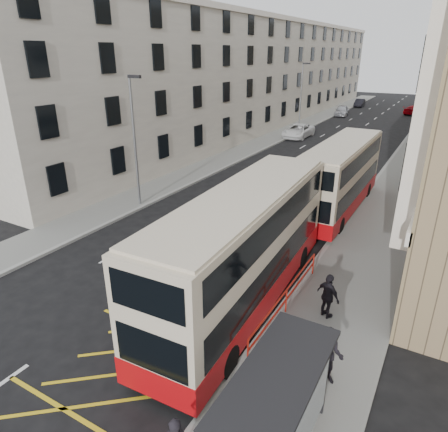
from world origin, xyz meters
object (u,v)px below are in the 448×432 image
Objects in this scene: street_lamp_near at (135,135)px; double_decker_front at (244,249)px; bus_shelter at (276,412)px; double_decker_rear at (340,177)px; litter_bin at (245,428)px; white_van at (298,131)px; pedestrian_mid at (328,356)px; pedestrian_far at (328,296)px; street_lamp_far at (301,93)px; car_silver at (342,110)px; car_dark at (360,103)px; car_red at (415,110)px.

double_decker_front is (10.80, -6.30, -2.24)m from street_lamp_near.
bus_shelter is 0.36× the size of double_decker_front.
double_decker_rear is 17.81m from litter_bin.
street_lamp_near is 12.70m from double_decker_front.
white_van is at bearing 108.14° from litter_bin.
pedestrian_mid is 1.05× the size of pedestrian_far.
pedestrian_far is 34.73m from white_van.
white_van is at bearing -71.88° from street_lamp_far.
double_decker_front reaches higher than car_silver.
bus_shelter is 1.86m from litter_bin.
white_van is 32.18m from car_dark.
white_van is (-12.59, 38.42, 0.15)m from litter_bin.
car_red is (-3.69, 65.48, -1.44)m from bus_shelter.
bus_shelter is 0.88× the size of car_red.
litter_bin is at bearing -71.31° from white_van.
pedestrian_mid is 37.97m from white_van.
double_decker_front reaches higher than pedestrian_far.
car_red is (9.86, 26.60, -0.06)m from white_van.
pedestrian_mid is at bearing -75.68° from double_decker_rear.
car_silver is (1.15, 46.10, -3.84)m from street_lamp_near.
double_decker_front is 2.47× the size of car_red.
double_decker_rear is 2.33× the size of car_silver.
pedestrian_mid is (14.93, -8.90, -3.54)m from street_lamp_near.
pedestrian_mid is (4.13, -2.60, -1.31)m from double_decker_front.
street_lamp_far is at bearing -101.75° from car_silver.
car_red is at bearing 89.72° from pedestrian_mid.
double_decker_rear reaches higher than car_dark.
street_lamp_far reaches higher than white_van.
street_lamp_far is at bearing 108.14° from litter_bin.
litter_bin is 0.16× the size of white_van.
double_decker_rear is 2.01× the size of white_van.
car_silver is at bearing -47.14° from pedestrian_far.
white_van is (-12.88, 32.25, -0.29)m from pedestrian_far.
litter_bin is 3.30m from pedestrian_mid.
car_dark is at bearing 100.11° from litter_bin.
car_silver is at bearing 102.24° from litter_bin.
pedestrian_mid is (3.58, -14.54, -1.13)m from double_decker_rear.
street_lamp_near reaches higher than double_decker_front.
street_lamp_far reaches higher than car_dark.
double_decker_front is 3.55m from pedestrian_far.
double_decker_front is 5.06m from pedestrian_mid.
white_van is (1.15, -3.51, -3.88)m from street_lamp_far.
street_lamp_near reaches higher than pedestrian_far.
street_lamp_near and street_lamp_far have the same top height.
car_dark is at bearing -7.99° from car_red.
double_decker_front is at bearing -84.93° from car_dark.
pedestrian_far is 53.44m from car_silver.
double_decker_rear is at bearing -63.37° from white_van.
street_lamp_far is (-14.69, 42.39, 2.50)m from bus_shelter.
car_silver is 12.08m from car_red.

